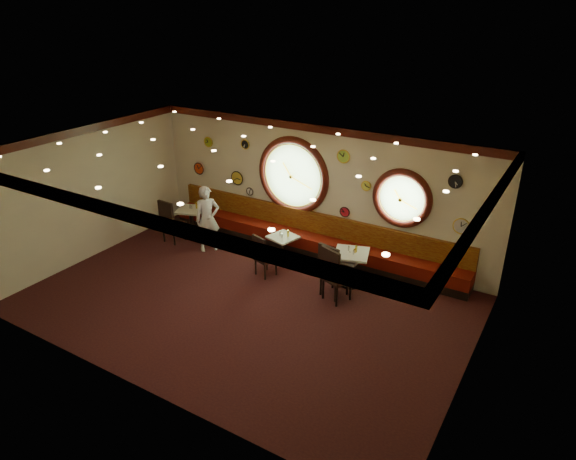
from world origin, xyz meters
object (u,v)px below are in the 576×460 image
object	(u,v)px
chair_b	(262,253)
waiter	(207,219)
condiment_a_pepper	(192,207)
condiment_c_pepper	(350,254)
table_d	(351,265)
table_a	(191,218)
table_b	(283,246)
condiment_d_salt	(349,248)
chair_c	(332,267)
condiment_c_salt	(345,251)
condiment_a_bottle	(196,206)
condiment_d_bottle	(356,249)
table_c	(347,266)
condiment_c_bottle	(355,253)
condiment_b_bottle	(288,233)
condiment_a_salt	(190,206)
chair_d	(334,271)
condiment_b_salt	(280,233)
condiment_d_pepper	(354,252)
chair_a	(170,219)
condiment_b_pepper	(282,236)

from	to	relation	value
chair_b	waiter	distance (m)	1.99
condiment_a_pepper	condiment_c_pepper	distance (m)	4.74
table_d	chair_b	distance (m)	2.00
table_a	table_d	xyz separation A→B (m)	(4.79, -0.24, 0.04)
table_a	condiment_a_pepper	distance (m)	0.32
table_b	condiment_d_salt	world-z (taller)	condiment_d_salt
chair_c	condiment_c_salt	xyz separation A→B (m)	(-0.06, 0.74, 0.04)
condiment_a_bottle	condiment_d_bottle	size ratio (longest dim) A/B	1.02
table_c	table_b	bearing A→B (deg)	174.10
table_c	condiment_a_bottle	size ratio (longest dim) A/B	4.29
table_a	condiment_c_bottle	world-z (taller)	condiment_c_bottle
table_d	condiment_c_bottle	size ratio (longest dim) A/B	4.95
condiment_c_pepper	waiter	bearing A→B (deg)	-176.42
waiter	condiment_c_bottle	bearing A→B (deg)	-48.03
condiment_c_salt	condiment_a_pepper	world-z (taller)	condiment_a_pepper
condiment_c_pepper	condiment_b_bottle	bearing A→B (deg)	172.16
condiment_c_salt	condiment_d_salt	world-z (taller)	condiment_d_salt
condiment_c_salt	waiter	distance (m)	3.62
condiment_a_salt	condiment_c_pepper	bearing A→B (deg)	-3.21
chair_d	waiter	xyz separation A→B (m)	(-3.78, 0.56, 0.13)
waiter	table_a	bearing A→B (deg)	101.74
chair_b	condiment_d_bottle	xyz separation A→B (m)	(1.95, 0.75, 0.30)
table_b	condiment_c_pepper	distance (m)	1.86
condiment_d_bottle	table_d	bearing A→B (deg)	-132.21
table_b	condiment_b_salt	distance (m)	0.32
condiment_c_salt	condiment_b_bottle	bearing A→B (deg)	174.08
chair_c	condiment_d_salt	bearing A→B (deg)	99.05
table_a	condiment_a_salt	world-z (taller)	condiment_a_salt
condiment_a_pepper	condiment_b_bottle	bearing A→B (deg)	-0.66
condiment_d_salt	condiment_b_bottle	xyz separation A→B (m)	(-1.66, 0.18, -0.10)
chair_c	condiment_d_bottle	world-z (taller)	chair_c
condiment_c_salt	condiment_d_salt	size ratio (longest dim) A/B	0.82
chair_d	condiment_b_bottle	bearing A→B (deg)	168.81
condiment_c_salt	condiment_c_bottle	xyz separation A→B (m)	(0.26, -0.04, 0.05)
chair_b	chair_d	bearing A→B (deg)	13.26
table_a	condiment_d_pepper	distance (m)	4.88
chair_a	condiment_b_bottle	distance (m)	3.23
chair_c	condiment_b_salt	xyz separation A→B (m)	(-1.81, 0.87, 0.02)
chair_b	condiment_c_salt	bearing A→B (deg)	41.11
table_b	condiment_b_pepper	xyz separation A→B (m)	(0.02, -0.07, 0.30)
condiment_a_pepper	condiment_a_bottle	distance (m)	0.14
table_b	condiment_b_salt	bearing A→B (deg)	164.21
table_c	chair_d	bearing A→B (deg)	-86.02
chair_a	condiment_a_pepper	xyz separation A→B (m)	(0.16, 0.68, 0.12)
condiment_b_salt	condiment_a_bottle	xyz separation A→B (m)	(-2.71, 0.16, 0.09)
chair_b	condiment_b_salt	world-z (taller)	chair_b
table_b	condiment_c_bottle	bearing A→B (deg)	-4.13
chair_c	condiment_d_salt	xyz separation A→B (m)	(0.05, 0.72, 0.15)
chair_a	condiment_c_salt	bearing A→B (deg)	9.46
table_d	condiment_a_salt	size ratio (longest dim) A/B	7.95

